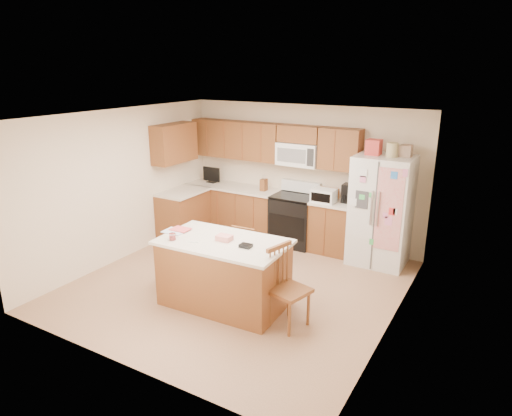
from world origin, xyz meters
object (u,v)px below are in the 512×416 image
Objects in this scene: refrigerator at (381,210)px; windsor_chair_left at (174,260)px; windsor_chair_back at (247,255)px; island at (224,272)px; windsor_chair_right at (288,289)px; stove at (294,219)px.

refrigerator is 3.38m from windsor_chair_left.
windsor_chair_back is (-1.51, -1.70, -0.49)m from refrigerator.
island is 0.99m from windsor_chair_right.
refrigerator is 2.87m from island.
windsor_chair_right reaches higher than windsor_chair_left.
windsor_chair_left is (-2.38, -2.34, -0.51)m from refrigerator.
stove is at bearing 177.70° from refrigerator.
stove reaches higher than island.
refrigerator is 2.57m from windsor_chair_right.
stove is at bearing 71.34° from windsor_chair_left.
island is at bearing -6.04° from windsor_chair_left.
windsor_chair_back is (0.06, -1.76, -0.04)m from stove.
refrigerator is 2.36× the size of windsor_chair_left.
windsor_chair_right is (1.07, -0.80, 0.06)m from windsor_chair_back.
island is at bearing -83.93° from windsor_chair_back.
windsor_chair_left is (-0.95, 0.10, -0.06)m from island.
stove is 0.63× the size of island.
windsor_chair_right is at bearing -2.82° from island.
stove is at bearing 93.23° from island.
island is (-1.43, -2.44, -0.45)m from refrigerator.
island is at bearing -120.31° from refrigerator.
windsor_chair_right is (1.94, -0.15, 0.09)m from windsor_chair_left.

